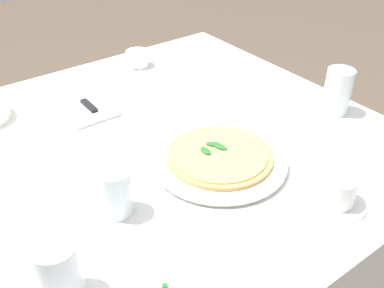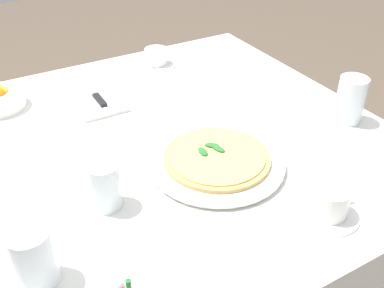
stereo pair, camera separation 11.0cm
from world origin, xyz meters
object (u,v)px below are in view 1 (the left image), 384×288
water_glass_near_right (337,93)px  water_glass_back_corner (115,194)px  dinner_knife (81,99)px  coffee_cup_near_left (338,192)px  pizza_plate (220,160)px  napkin_folded (82,104)px  coffee_cup_left_edge (138,60)px  pizza (220,155)px  water_glass_far_left (59,274)px

water_glass_near_right → water_glass_back_corner: bearing=89.8°
dinner_knife → water_glass_back_corner: bearing=163.7°
water_glass_near_right → coffee_cup_near_left: bearing=128.9°
pizza_plate → napkin_folded: 0.47m
coffee_cup_near_left → water_glass_back_corner: size_ratio=1.25×
napkin_folded → coffee_cup_near_left: bearing=-159.9°
coffee_cup_near_left → water_glass_back_corner: 0.46m
pizza_plate → coffee_cup_left_edge: bearing=-12.4°
water_glass_back_corner → dinner_knife: 0.47m
pizza_plate → napkin_folded: (0.45, 0.14, -0.00)m
coffee_cup_left_edge → pizza_plate: bearing=167.6°
water_glass_near_right → water_glass_back_corner: size_ratio=1.21×
coffee_cup_left_edge → pizza: bearing=167.6°
coffee_cup_near_left → napkin_folded: 0.75m
pizza → water_glass_near_right: water_glass_near_right is taller
water_glass_far_left → dinner_knife: bearing=-28.2°
coffee_cup_near_left → water_glass_near_right: size_ratio=1.04×
pizza → water_glass_near_right: bearing=-90.3°
pizza_plate → napkin_folded: size_ratio=1.44×
water_glass_back_corner → dinner_knife: water_glass_back_corner is taller
pizza_plate → coffee_cup_left_edge: 0.60m
pizza → dinner_knife: bearing=17.1°
pizza → water_glass_near_right: (-0.00, -0.42, 0.03)m
pizza_plate → pizza: bearing=0.9°
water_glass_far_left → dinner_knife: water_glass_far_left is taller
pizza → water_glass_back_corner: (0.00, 0.27, 0.02)m
pizza_plate → coffee_cup_near_left: bearing=-157.1°
pizza_plate → coffee_cup_near_left: coffee_cup_near_left is taller
water_glass_back_corner → dinner_knife: bearing=-16.7°
water_glass_near_right → water_glass_far_left: size_ratio=1.11×
pizza → water_glass_near_right: 0.42m
water_glass_near_right → dinner_knife: 0.72m
coffee_cup_left_edge → dinner_knife: coffee_cup_left_edge is taller
pizza_plate → water_glass_back_corner: size_ratio=3.03×
coffee_cup_near_left → water_glass_back_corner: (0.26, 0.38, 0.01)m
coffee_cup_near_left → dinner_knife: 0.75m
water_glass_back_corner → water_glass_far_left: water_glass_far_left is taller
pizza_plate → dinner_knife: dinner_knife is taller
pizza → pizza_plate: bearing=-179.1°
pizza_plate → water_glass_near_right: size_ratio=2.52×
water_glass_near_right → napkin_folded: bearing=51.1°
pizza_plate → pizza: 0.01m
pizza → coffee_cup_near_left: coffee_cup_near_left is taller
napkin_folded → water_glass_back_corner: bearing=164.0°
coffee_cup_near_left → water_glass_near_right: water_glass_near_right is taller
pizza → coffee_cup_near_left: (-0.26, -0.11, 0.01)m
dinner_knife → pizza_plate: bearing=-162.4°
coffee_cup_near_left → napkin_folded: size_ratio=0.59×
coffee_cup_near_left → napkin_folded: (0.70, 0.25, -0.02)m
coffee_cup_left_edge → water_glass_far_left: 0.91m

